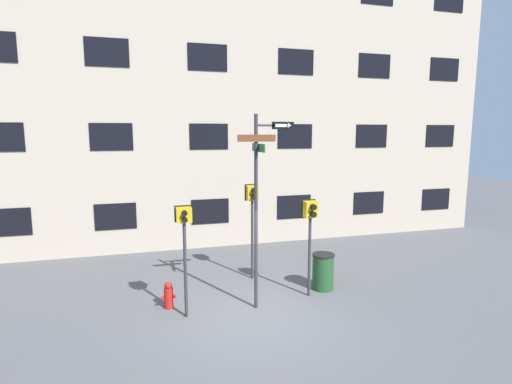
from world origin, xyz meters
The scene contains 8 objects.
ground_plane centered at (0.00, 0.00, 0.00)m, with size 60.00×60.00×0.00m, color #515154.
building_facade centered at (0.00, 6.60, 5.68)m, with size 24.00×0.63×11.37m.
street_sign_pole centered at (0.29, 0.63, 2.91)m, with size 1.43×1.06×4.85m.
pedestrian_signal_left centered at (-1.54, 0.60, 2.14)m, with size 0.42×0.40×2.71m.
pedestrian_signal_right centered at (1.81, 0.95, 2.10)m, with size 0.40×0.40×2.64m.
pedestrian_signal_across centered at (0.67, 2.62, 2.28)m, with size 0.39×0.40×2.89m.
fire_hydrant centered at (-1.92, 1.21, 0.33)m, with size 0.39×0.23×0.69m.
trash_bin centered at (2.38, 1.29, 0.51)m, with size 0.64×0.64×1.02m.
Camera 1 is at (-2.41, -8.61, 4.41)m, focal length 28.00 mm.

